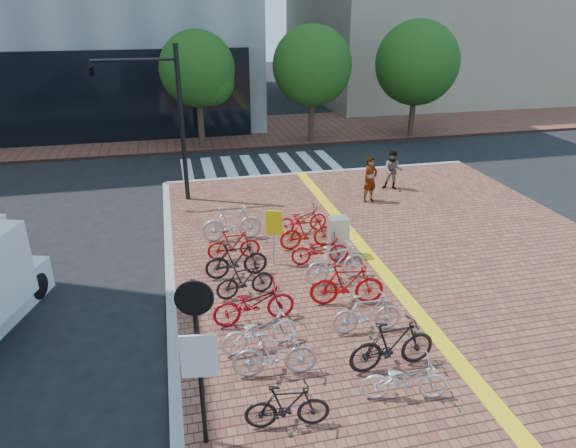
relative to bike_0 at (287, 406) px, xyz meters
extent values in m
plane|color=black|center=(2.02, 2.62, -0.62)|extent=(120.00, 120.00, 0.00)
cube|color=gray|center=(5.02, 14.62, -0.54)|extent=(14.00, 0.25, 0.15)
cube|color=brown|center=(2.02, 23.62, -0.54)|extent=(70.00, 8.00, 0.15)
cube|color=silver|center=(-0.98, 16.62, -0.61)|extent=(0.50, 4.00, 0.01)
cube|color=silver|center=(0.02, 16.62, -0.61)|extent=(0.50, 4.00, 0.01)
cube|color=silver|center=(1.02, 16.62, -0.61)|extent=(0.50, 4.00, 0.01)
cube|color=silver|center=(2.02, 16.62, -0.61)|extent=(0.50, 4.00, 0.01)
cube|color=silver|center=(3.02, 16.62, -0.61)|extent=(0.50, 4.00, 0.01)
cube|color=silver|center=(4.02, 16.62, -0.61)|extent=(0.50, 4.00, 0.01)
cube|color=silver|center=(5.02, 16.62, -0.61)|extent=(0.50, 4.00, 0.01)
cube|color=silver|center=(6.02, 16.62, -0.61)|extent=(0.50, 4.00, 0.01)
cylinder|color=#38281E|center=(0.02, 20.12, 0.83)|extent=(0.32, 0.32, 2.60)
sphere|color=#194714|center=(0.02, 20.12, 3.58)|extent=(3.80, 3.80, 3.80)
sphere|color=#194714|center=(0.62, 19.82, 2.98)|extent=(2.40, 2.40, 2.40)
cylinder|color=#38281E|center=(6.02, 20.12, 0.83)|extent=(0.32, 0.32, 2.60)
sphere|color=#194714|center=(6.02, 20.12, 3.58)|extent=(4.20, 4.20, 4.20)
sphere|color=#194714|center=(6.62, 19.82, 2.98)|extent=(2.40, 2.40, 2.40)
cylinder|color=#38281E|center=(12.02, 20.12, 0.83)|extent=(0.32, 0.32, 2.60)
sphere|color=#194714|center=(12.02, 20.12, 3.58)|extent=(4.60, 4.60, 4.60)
sphere|color=#194714|center=(12.62, 19.82, 2.98)|extent=(2.40, 2.40, 2.40)
imported|color=black|center=(0.00, 0.00, 0.00)|extent=(1.60, 0.64, 0.93)
imported|color=#AEAEB2|center=(0.07, 1.43, 0.07)|extent=(1.82, 0.70, 1.07)
imported|color=silver|center=(-0.08, 2.40, 0.00)|extent=(1.85, 0.93, 0.93)
imported|color=#A60B18|center=(-0.02, 3.44, 0.06)|extent=(2.04, 0.84, 1.05)
imported|color=black|center=(-0.05, 4.68, 0.00)|extent=(1.62, 0.70, 0.94)
imported|color=black|center=(-0.13, 5.76, 0.06)|extent=(1.79, 0.59, 1.06)
imported|color=#A5100B|center=(-0.06, 6.85, 0.01)|extent=(1.59, 0.49, 0.95)
imported|color=#B9B9BE|center=(0.07, 8.24, 0.12)|extent=(1.95, 0.57, 1.17)
imported|color=silver|center=(2.37, 0.20, -0.02)|extent=(1.79, 0.93, 0.89)
imported|color=black|center=(2.51, 1.11, 0.11)|extent=(1.96, 0.65, 1.16)
imported|color=#B2B2B7|center=(2.47, 2.44, 0.04)|extent=(1.71, 0.54, 1.01)
imported|color=#B40C0E|center=(2.41, 3.71, 0.10)|extent=(1.96, 0.82, 1.14)
imported|color=silver|center=(2.52, 4.90, 0.09)|extent=(1.93, 0.84, 1.12)
imported|color=#AF0C11|center=(2.38, 6.00, -0.02)|extent=(1.76, 0.74, 0.90)
imported|color=#B2190C|center=(2.30, 7.10, 0.07)|extent=(1.80, 0.58, 1.07)
imported|color=red|center=(2.43, 8.31, -0.01)|extent=(1.81, 0.80, 0.92)
imported|color=gray|center=(5.71, 10.54, 0.42)|extent=(0.75, 0.62, 1.77)
imported|color=#505266|center=(7.14, 11.65, 0.34)|extent=(0.98, 0.92, 1.62)
cube|color=silver|center=(3.05, 6.36, 0.16)|extent=(0.58, 0.42, 1.25)
cylinder|color=#B7B7BC|center=(1.04, 6.27, 0.37)|extent=(0.08, 0.08, 1.67)
cube|color=yellow|center=(1.04, 6.22, 0.87)|extent=(0.46, 0.18, 0.74)
cylinder|color=black|center=(-1.48, -0.03, 1.16)|extent=(0.10, 0.10, 3.26)
cylinder|color=black|center=(-1.48, -0.09, 2.52)|extent=(0.61, 0.13, 0.61)
cube|color=silver|center=(-1.48, -0.09, 1.43)|extent=(0.60, 0.13, 0.81)
cylinder|color=black|center=(-1.15, 12.41, 2.44)|extent=(0.17, 0.17, 5.82)
cylinder|color=black|center=(-2.61, 12.41, 4.82)|extent=(2.91, 0.12, 0.12)
imported|color=black|center=(-4.06, 12.41, 4.53)|extent=(0.26, 1.21, 0.49)
cylinder|color=black|center=(-5.43, 6.08, -0.26)|extent=(0.44, 0.75, 0.71)
camera|label=1|loc=(-1.61, -6.96, 6.67)|focal=32.00mm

